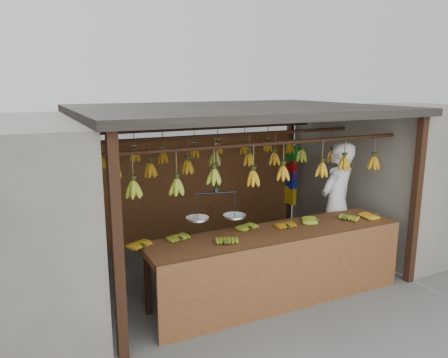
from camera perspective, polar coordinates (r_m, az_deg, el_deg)
ground at (r=6.72m, az=1.14°, el=-11.40°), size 80.00×80.00×0.00m
stall at (r=6.49m, az=-0.11°, el=5.85°), size 4.30×3.30×2.40m
neighbor_right at (r=8.56m, az=23.19°, el=0.88°), size 3.00×3.00×2.30m
counter at (r=5.50m, az=7.53°, el=-9.11°), size 3.46×0.77×0.96m
hanging_bananas at (r=6.25m, az=1.20°, el=2.28°), size 3.61×2.26×0.39m
balance_scale at (r=5.15m, az=-1.04°, el=-4.50°), size 0.70×0.36×0.85m
vendor at (r=6.68m, az=14.46°, el=-3.33°), size 0.80×0.67×1.89m
bag_bundles at (r=8.48m, az=8.74°, el=0.59°), size 0.08×0.26×1.15m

